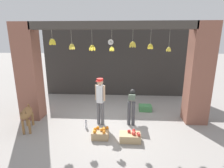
{
  "coord_description": "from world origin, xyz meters",
  "views": [
    {
      "loc": [
        0.33,
        -5.38,
        2.75
      ],
      "look_at": [
        0.0,
        0.46,
        1.24
      ],
      "focal_mm": 28.0,
      "sensor_mm": 36.0,
      "label": 1
    }
  ],
  "objects": [
    {
      "name": "fruit_crate_apples",
      "position": [
        0.6,
        -1.04,
        0.13
      ],
      "size": [
        0.58,
        0.36,
        0.3
      ],
      "color": "tan",
      "rests_on": "ground_plane"
    },
    {
      "name": "water_bottle",
      "position": [
        -0.78,
        -0.39,
        0.13
      ],
      "size": [
        0.07,
        0.07,
        0.27
      ],
      "color": "silver",
      "rests_on": "ground_plane"
    },
    {
      "name": "shopkeeper",
      "position": [
        -0.35,
        -0.09,
        0.9
      ],
      "size": [
        0.33,
        0.28,
        1.56
      ],
      "rotation": [
        0.0,
        0.0,
        2.84
      ],
      "color": "#56565B",
      "rests_on": "ground_plane"
    },
    {
      "name": "shop_pillar_right",
      "position": [
        2.83,
        0.3,
        1.64
      ],
      "size": [
        0.7,
        0.6,
        3.27
      ],
      "primitive_type": "cube",
      "color": "brown",
      "rests_on": "ground_plane"
    },
    {
      "name": "shop_back_wall",
      "position": [
        0.0,
        3.12,
        1.64
      ],
      "size": [
        6.95,
        0.12,
        3.27
      ],
      "primitive_type": "cube",
      "color": "#2D2B28",
      "rests_on": "ground_plane"
    },
    {
      "name": "storefront_awning",
      "position": [
        -0.04,
        0.12,
        3.1
      ],
      "size": [
        5.05,
        0.32,
        0.9
      ],
      "color": "#3D3833"
    },
    {
      "name": "worker_stooping",
      "position": [
        0.68,
        0.13,
        0.69
      ],
      "size": [
        0.29,
        0.8,
        1.04
      ],
      "rotation": [
        0.0,
        0.0,
        -0.11
      ],
      "color": "#424247",
      "rests_on": "ground_plane"
    },
    {
      "name": "ground_plane",
      "position": [
        0.0,
        0.0,
        0.0
      ],
      "size": [
        60.0,
        60.0,
        0.0
      ],
      "primitive_type": "plane",
      "color": "gray"
    },
    {
      "name": "wall_clock",
      "position": [
        -0.21,
        3.04,
        2.61
      ],
      "size": [
        0.28,
        0.03,
        0.28
      ],
      "color": "black"
    },
    {
      "name": "dog",
      "position": [
        -2.54,
        -0.63,
        0.54
      ],
      "size": [
        0.5,
        1.03,
        0.78
      ],
      "rotation": [
        0.0,
        0.0,
        -1.26
      ],
      "color": "olive",
      "rests_on": "ground_plane"
    },
    {
      "name": "fruit_crate_oranges",
      "position": [
        -0.25,
        -0.93,
        0.13
      ],
      "size": [
        0.47,
        0.36,
        0.3
      ],
      "color": "tan",
      "rests_on": "ground_plane"
    },
    {
      "name": "shop_pillar_left",
      "position": [
        -2.83,
        0.3,
        1.64
      ],
      "size": [
        0.7,
        0.6,
        3.27
      ],
      "primitive_type": "cube",
      "color": "brown",
      "rests_on": "ground_plane"
    },
    {
      "name": "produce_box_green",
      "position": [
        1.28,
        1.13,
        0.11
      ],
      "size": [
        0.48,
        0.36,
        0.23
      ],
      "primitive_type": "cube",
      "color": "#42844C",
      "rests_on": "ground_plane"
    }
  ]
}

